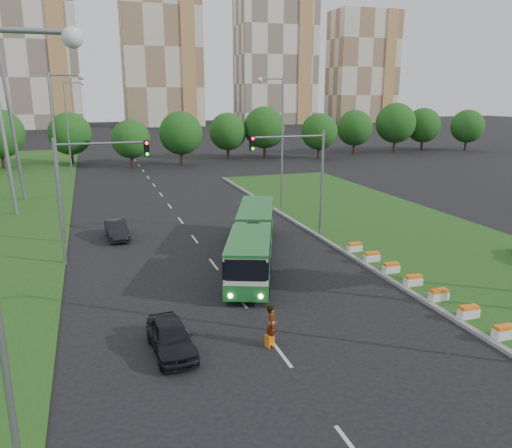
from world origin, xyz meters
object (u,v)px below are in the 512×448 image
object	(u,v)px
shopping_trolley	(270,341)
traffic_mast_left	(85,180)
traffic_mast_median	(302,167)
car_left_far	(117,230)
articulated_bus	(249,239)
pedestrian	(272,325)
car_left_near	(171,337)

from	to	relation	value
shopping_trolley	traffic_mast_left	bearing A→B (deg)	92.34
traffic_mast_median	car_left_far	world-z (taller)	traffic_mast_median
traffic_mast_median	shopping_trolley	xyz separation A→B (m)	(-8.03, -15.20, -5.07)
traffic_mast_left	shopping_trolley	xyz separation A→B (m)	(7.13, -14.20, -5.07)
car_left_far	articulated_bus	bearing A→B (deg)	-50.34
articulated_bus	shopping_trolley	xyz separation A→B (m)	(-2.62, -11.11, -1.23)
traffic_mast_left	pedestrian	size ratio (longest dim) A/B	4.31
articulated_bus	car_left_near	distance (m)	12.29
articulated_bus	car_left_near	bearing A→B (deg)	-102.12
traffic_mast_median	car_left_far	size ratio (longest dim) A/B	1.97
pedestrian	car_left_far	bearing A→B (deg)	39.43
traffic_mast_median	shopping_trolley	world-z (taller)	traffic_mast_median
car_left_near	car_left_far	distance (m)	18.43
articulated_bus	pedestrian	distance (m)	11.31
traffic_mast_left	car_left_far	distance (m)	7.13
car_left_near	pedestrian	xyz separation A→B (m)	(4.23, -0.76, 0.24)
pedestrian	shopping_trolley	size ratio (longest dim) A/B	3.29
pedestrian	shopping_trolley	distance (m)	0.67
traffic_mast_left	car_left_near	xyz separation A→B (m)	(3.03, -13.35, -4.67)
car_left_far	car_left_near	bearing A→B (deg)	-90.82
traffic_mast_left	car_left_far	xyz separation A→B (m)	(1.88, 5.04, -4.68)
shopping_trolley	car_left_far	bearing A→B (deg)	80.95
articulated_bus	car_left_far	bearing A→B (deg)	155.20
car_left_far	shopping_trolley	world-z (taller)	car_left_far
traffic_mast_left	car_left_near	size ratio (longest dim) A/B	1.99
articulated_bus	shopping_trolley	bearing A→B (deg)	-82.16
shopping_trolley	articulated_bus	bearing A→B (deg)	52.40
car_left_near	traffic_mast_left	bearing A→B (deg)	99.09
articulated_bus	pedestrian	world-z (taller)	articulated_bus
articulated_bus	car_left_far	xyz separation A→B (m)	(-7.87, 8.14, -0.84)
traffic_mast_median	pedestrian	world-z (taller)	traffic_mast_median
car_left_near	pedestrian	size ratio (longest dim) A/B	2.17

